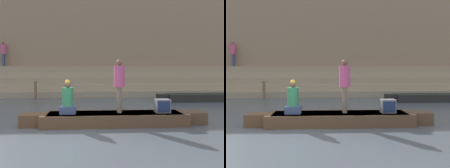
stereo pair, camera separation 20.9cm
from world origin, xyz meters
TOP-DOWN VIEW (x-y plane):
  - ground_plane at (0.00, 0.00)m, footprint 120.00×120.00m
  - ghat_steps at (0.00, 11.18)m, footprint 36.00×2.95m
  - back_wall at (0.00, 12.86)m, footprint 34.20×1.28m
  - rowboat_main at (1.80, 1.55)m, footprint 6.25×1.28m
  - person_standing at (1.97, 1.63)m, footprint 0.37×0.37m
  - person_rowing at (0.23, 1.51)m, footprint 0.52×0.41m
  - tv_set at (3.43, 1.49)m, footprint 0.49×0.43m
  - moored_boat_shore at (7.46, 7.26)m, footprint 5.43×1.14m
  - mooring_post at (-2.28, 8.54)m, footprint 0.17×0.17m
  - person_on_steps at (-5.18, 11.97)m, footprint 0.36×0.36m

SIDE VIEW (x-z plane):
  - ground_plane at x=0.00m, z-range 0.00..0.00m
  - rowboat_main at x=1.80m, z-range 0.01..0.43m
  - moored_boat_shore at x=7.46m, z-range 0.01..0.44m
  - mooring_post at x=-2.28m, z-range 0.00..1.12m
  - tv_set at x=3.43m, z-range 0.41..0.87m
  - ghat_steps at x=0.00m, z-range -0.27..1.74m
  - person_rowing at x=0.23m, z-range 0.29..1.43m
  - person_standing at x=1.97m, z-range 0.55..2.35m
  - person_on_steps at x=-5.18m, z-range 2.14..3.90m
  - back_wall at x=0.00m, z-range -0.03..8.60m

